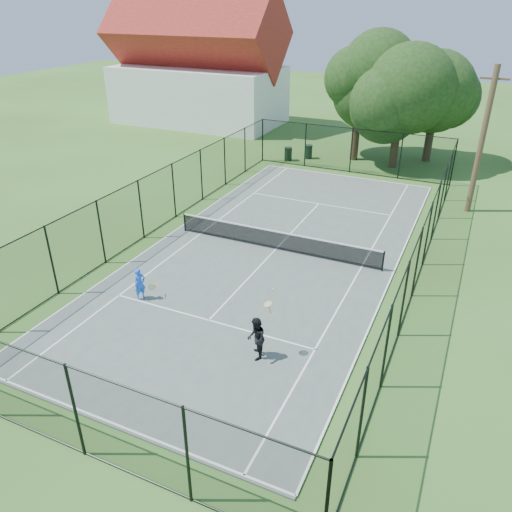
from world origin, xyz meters
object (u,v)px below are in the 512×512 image
at_px(tennis_net, 276,239).
at_px(utility_pole, 482,141).
at_px(trash_bin_right, 308,152).
at_px(trash_bin_left, 288,154).
at_px(player_black, 256,339).
at_px(player_blue, 140,284).

bearing_deg(tennis_net, utility_pole, 48.92).
height_order(trash_bin_right, utility_pole, utility_pole).
relative_size(trash_bin_left, trash_bin_right, 0.97).
distance_m(tennis_net, trash_bin_left, 14.61).
height_order(trash_bin_right, player_black, player_black).
xyz_separation_m(trash_bin_right, player_blue, (0.48, -21.10, 0.22)).
height_order(trash_bin_right, player_blue, player_blue).
bearing_deg(player_black, utility_pole, 72.02).
bearing_deg(player_blue, trash_bin_left, 94.70).
distance_m(trash_bin_left, utility_pole, 13.96).
relative_size(utility_pole, player_black, 3.20).
relative_size(tennis_net, utility_pole, 1.30).
xyz_separation_m(tennis_net, player_blue, (-3.16, -6.19, 0.14)).
relative_size(trash_bin_right, player_black, 0.41).
bearing_deg(trash_bin_right, utility_pole, -27.24).
xyz_separation_m(trash_bin_right, utility_pole, (11.48, -5.91, 3.43)).
bearing_deg(trash_bin_right, tennis_net, -76.29).
distance_m(trash_bin_left, player_black, 22.59).
relative_size(utility_pole, player_blue, 5.89).
distance_m(trash_bin_left, player_blue, 20.06).
bearing_deg(player_blue, trash_bin_right, 91.30).
height_order(trash_bin_left, player_blue, player_blue).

